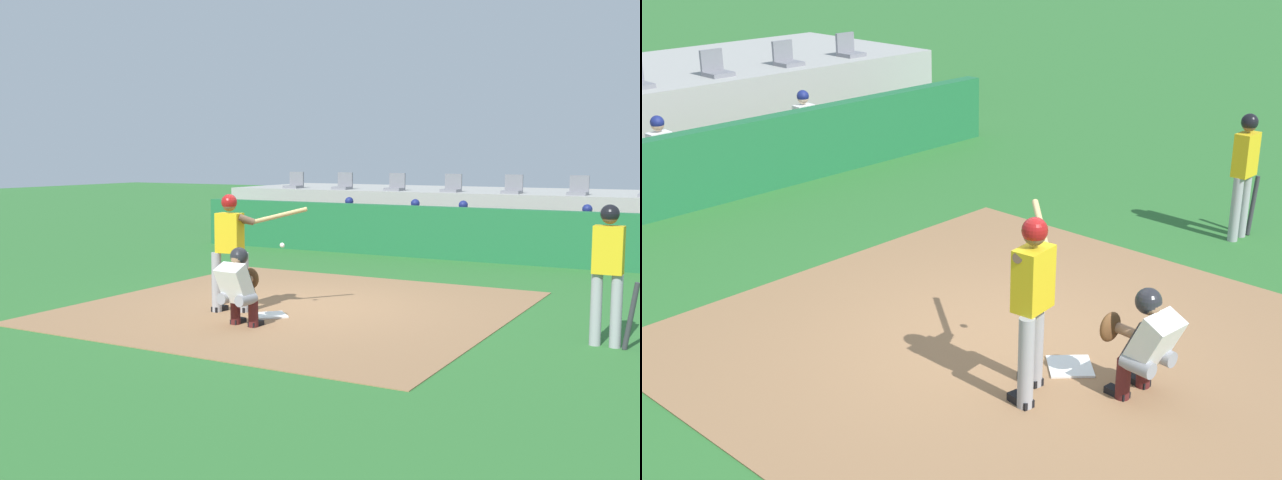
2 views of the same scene
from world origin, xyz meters
The scene contains 19 objects.
ground_plane centered at (0.00, 0.00, 0.00)m, with size 80.00×80.00×0.00m, color #2D6B2D.
dirt_infield centered at (0.00, 0.00, 0.01)m, with size 6.40×6.40×0.01m, color #936B47.
home_plate centered at (0.00, -0.80, 0.02)m, with size 0.44×0.44×0.02m, color white.
batter_at_plate centered at (-0.67, -0.83, 1.04)m, with size 1.21×0.93×1.80m.
catcher_crouched centered at (0.01, -1.61, 0.61)m, with size 0.50×1.65×1.13m.
on_deck_batter centered at (4.63, -0.26, 1.02)m, with size 0.58×0.23×1.79m.
dugout_wall centered at (0.00, 6.50, 0.60)m, with size 13.00×0.30×1.20m, color #1E6638.
dugout_bench centered at (0.00, 7.50, 0.23)m, with size 11.80×0.44×0.45m, color olive.
dugout_player_0 centered at (-2.90, 7.34, 0.67)m, with size 0.49×0.70×1.30m.
dugout_player_1 centered at (-1.08, 7.34, 0.67)m, with size 0.49×0.70×1.30m.
dugout_player_2 centered at (0.15, 7.34, 0.67)m, with size 0.49×0.70×1.30m.
dugout_player_3 centered at (3.00, 7.34, 0.67)m, with size 0.49×0.70×1.30m.
stands_platform centered at (0.00, 10.90, 0.70)m, with size 15.00×4.40×1.40m, color #9E9E99.
stadium_seat_0 centered at (-5.69, 9.38, 1.53)m, with size 0.46×0.46×0.48m.
stadium_seat_1 centered at (-4.06, 9.38, 1.53)m, with size 0.46×0.46×0.48m.
stadium_seat_2 centered at (-2.44, 9.38, 1.53)m, with size 0.46×0.46×0.48m.
stadium_seat_3 centered at (-0.81, 9.38, 1.53)m, with size 0.46×0.46×0.48m.
stadium_seat_4 centered at (0.81, 9.38, 1.53)m, with size 0.46×0.46×0.48m.
stadium_seat_5 centered at (2.44, 9.38, 1.53)m, with size 0.46×0.46×0.48m.
Camera 1 is at (6.10, -10.28, 2.40)m, focal length 43.35 mm.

